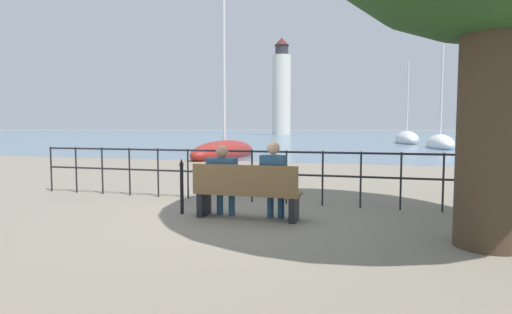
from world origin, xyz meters
name	(u,v)px	position (x,y,z in m)	size (l,w,h in m)	color
ground_plane	(248,218)	(0.00, 0.00, 0.00)	(1000.00, 1000.00, 0.00)	gray
harbor_water	(366,132)	(0.00, 160.84, 0.00)	(600.00, 300.00, 0.01)	slate
park_bench	(246,193)	(0.00, -0.06, 0.43)	(1.75, 0.45, 0.90)	brown
seated_person_left	(223,177)	(-0.44, 0.01, 0.67)	(0.48, 0.35, 1.21)	navy
seated_person_right	(274,177)	(0.44, 0.01, 0.69)	(0.40, 0.35, 1.27)	navy
promenade_railing	(269,168)	(0.00, 1.43, 0.69)	(10.60, 0.04, 1.05)	black
closed_umbrella	(182,183)	(-1.19, 0.01, 0.53)	(0.09, 0.09, 0.96)	black
sailboat_0	(440,143)	(6.90, 26.37, 0.38)	(1.85, 6.18, 12.12)	white
sailboat_1	(407,140)	(5.31, 35.97, 0.37)	(2.43, 7.61, 8.63)	silver
sailboat_3	(225,151)	(-5.26, 12.90, 0.33)	(2.35, 6.40, 11.30)	maroon
harbor_lighthouse	(282,90)	(-18.21, 84.73, 10.32)	(4.24, 4.24, 22.19)	silver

